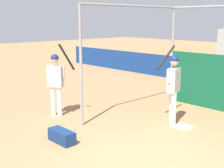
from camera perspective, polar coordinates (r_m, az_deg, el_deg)
The scene contains 6 objects.
ground_plane at distance 6.20m, azimuth 6.59°, elevation -13.68°, with size 60.00×60.00×0.00m, color #A8754C.
batting_cage at distance 8.93m, azimuth 19.35°, elevation 2.31°, with size 4.13×3.84×3.05m.
home_plate at distance 8.11m, azimuth 12.92°, elevation -7.62°, with size 0.44×0.44×0.02m.
player_batter at distance 8.03m, azimuth 11.15°, elevation 0.23°, with size 0.62×0.84×1.98m.
player_waiting at distance 8.71m, azimuth -10.22°, elevation 0.91°, with size 0.63×0.67×2.03m.
equipment_bag at distance 7.02m, azimuth -9.16°, elevation -9.41°, with size 0.70×0.28×0.28m.
Camera 1 is at (3.58, -4.31, 2.66)m, focal length 50.00 mm.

